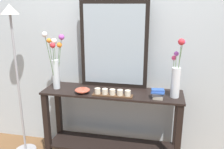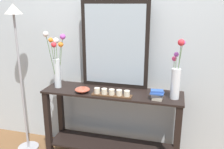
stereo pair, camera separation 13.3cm
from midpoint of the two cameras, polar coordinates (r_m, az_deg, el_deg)
The scene contains 9 objects.
wall_back at distance 2.61m, azimuth 3.27°, elevation 9.49°, with size 6.40×0.08×2.70m, color #B2BCC1.
console_table at distance 2.58m, azimuth 1.51°, elevation -10.77°, with size 1.41×0.38×0.81m.
mirror_leaning at distance 2.48m, azimuth 2.19°, elevation 6.95°, with size 0.70×0.03×0.89m.
tall_vase_left at distance 2.53m, azimuth -11.50°, elevation 3.18°, with size 0.20×0.24×0.60m.
vase_right at distance 2.30m, azimuth 16.52°, elevation -0.62°, with size 0.11×0.14×0.56m.
candle_tray at distance 2.32m, azimuth 1.58°, elevation -4.43°, with size 0.39×0.09×0.07m.
decorative_bowl at distance 2.42m, azimuth -5.45°, elevation -3.57°, with size 0.15×0.15×0.05m.
book_stack at distance 2.28m, azimuth 12.26°, elevation -4.74°, with size 0.13×0.10×0.09m.
floor_lamp at distance 2.74m, azimuth -19.98°, elevation 4.08°, with size 0.24×0.24×1.66m.
Camera 2 is at (0.60, -2.21, 1.66)m, focal length 38.69 mm.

